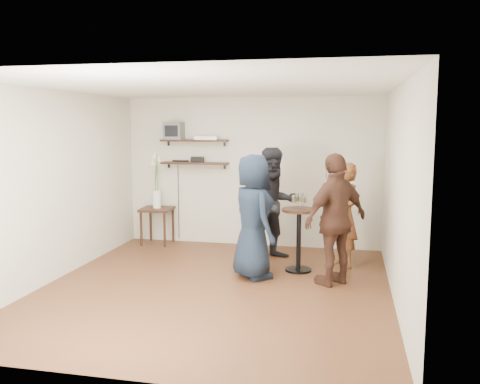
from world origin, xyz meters
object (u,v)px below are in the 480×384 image
person_plaid (345,215)px  person_dark (274,204)px  side_table (157,214)px  drinks_table (299,231)px  person_navy (253,217)px  dvd_deck (207,138)px  person_brown (336,220)px  crt_monitor (174,131)px  radio (197,159)px

person_plaid → person_dark: size_ratio=0.88×
side_table → person_dark: person_dark is taller
drinks_table → person_navy: (-0.60, -0.45, 0.27)m
dvd_deck → person_brown: (2.29, -1.87, -1.02)m
person_navy → side_table: bearing=14.7°
person_plaid → drinks_table: bearing=-90.0°
drinks_table → person_plaid: size_ratio=0.59×
person_plaid → person_navy: size_ratio=0.91×
drinks_table → person_brown: person_brown is taller
crt_monitor → drinks_table: crt_monitor is taller
person_plaid → person_dark: bearing=-131.7°
radio → person_brown: 3.16m
dvd_deck → person_dark: dvd_deck is taller
drinks_table → person_dark: bearing=126.9°
person_plaid → person_dark: person_dark is taller
person_plaid → side_table: bearing=-133.9°
crt_monitor → dvd_deck: (0.60, 0.00, -0.12)m
dvd_deck → drinks_table: size_ratio=0.43×
radio → person_brown: bearing=-37.0°
drinks_table → person_brown: (0.54, -0.52, 0.29)m
radio → dvd_deck: bearing=0.0°
crt_monitor → person_dark: bearing=-21.4°
radio → person_plaid: (2.58, -0.97, -0.73)m
person_plaid → person_navy: person_navy is taller
person_dark → person_brown: size_ratio=1.01×
dvd_deck → drinks_table: bearing=-37.5°
radio → person_plaid: 2.85m
side_table → person_navy: bearing=-38.3°
person_plaid → person_dark: 1.12m
drinks_table → person_plaid: (0.64, 0.38, 0.19)m
crt_monitor → person_brown: bearing=-32.8°
person_dark → person_brown: (0.98, -1.12, -0.01)m
radio → person_navy: size_ratio=0.13×
crt_monitor → person_plaid: 3.39m
crt_monitor → person_brown: 3.63m
crt_monitor → person_plaid: (3.01, -0.97, -1.23)m
side_table → person_plaid: size_ratio=0.42×
radio → drinks_table: size_ratio=0.24×
crt_monitor → person_navy: bearing=-45.5°
crt_monitor → dvd_deck: crt_monitor is taller
person_navy → person_plaid: bearing=-93.4°
person_plaid → person_navy: 1.49m
crt_monitor → dvd_deck: 0.62m
crt_monitor → side_table: 1.51m
side_table → person_brown: bearing=-28.0°
radio → person_dark: bearing=-26.7°
radio → person_brown: size_ratio=0.12×
radio → side_table: (-0.71, -0.17, -0.97)m
radio → person_plaid: person_plaid is taller
crt_monitor → person_dark: (1.91, -0.75, -1.13)m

